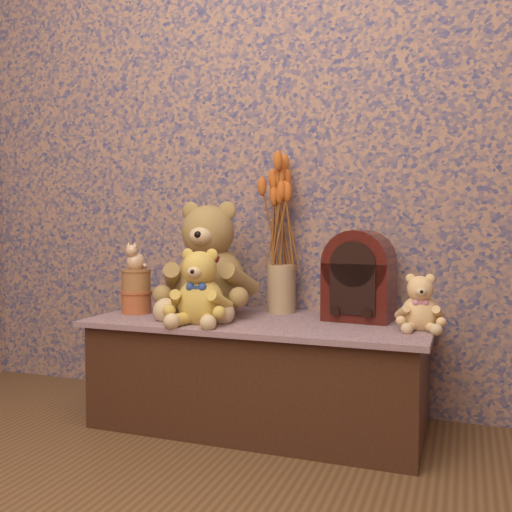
# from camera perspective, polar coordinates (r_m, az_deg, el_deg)

# --- Properties ---
(display_shelf) EXTENTS (1.26, 0.58, 0.40)m
(display_shelf) POSITION_cam_1_polar(r_m,az_deg,el_deg) (2.20, 0.46, -11.49)
(display_shelf) COLOR #3A4477
(display_shelf) RESTS_ON ground
(teddy_large) EXTENTS (0.43, 0.49, 0.48)m
(teddy_large) POSITION_cam_1_polar(r_m,az_deg,el_deg) (2.26, -4.62, 0.21)
(teddy_large) COLOR olive
(teddy_large) RESTS_ON display_shelf
(teddy_medium) EXTENTS (0.26, 0.30, 0.29)m
(teddy_medium) POSITION_cam_1_polar(r_m,az_deg,el_deg) (2.06, -5.56, -2.71)
(teddy_medium) COLOR #AF9031
(teddy_medium) RESTS_ON display_shelf
(teddy_small) EXTENTS (0.19, 0.21, 0.20)m
(teddy_small) POSITION_cam_1_polar(r_m,az_deg,el_deg) (2.01, 16.05, -4.21)
(teddy_small) COLOR tan
(teddy_small) RESTS_ON display_shelf
(cathedral_radio) EXTENTS (0.26, 0.20, 0.34)m
(cathedral_radio) POSITION_cam_1_polar(r_m,az_deg,el_deg) (2.15, 10.28, -1.89)
(cathedral_radio) COLOR #39100A
(cathedral_radio) RESTS_ON display_shelf
(ceramic_vase) EXTENTS (0.14, 0.14, 0.19)m
(ceramic_vase) POSITION_cam_1_polar(r_m,az_deg,el_deg) (2.31, 2.55, -3.27)
(ceramic_vase) COLOR tan
(ceramic_vase) RESTS_ON display_shelf
(dried_stalks) EXTENTS (0.25, 0.25, 0.39)m
(dried_stalks) POSITION_cam_1_polar(r_m,az_deg,el_deg) (2.29, 2.56, 3.97)
(dried_stalks) COLOR #CA5D20
(dried_stalks) RESTS_ON ceramic_vase
(biscuit_tin_lower) EXTENTS (0.13, 0.13, 0.09)m
(biscuit_tin_lower) POSITION_cam_1_polar(r_m,az_deg,el_deg) (2.34, -11.86, -4.56)
(biscuit_tin_lower) COLOR #CF823C
(biscuit_tin_lower) RESTS_ON display_shelf
(biscuit_tin_upper) EXTENTS (0.14, 0.14, 0.09)m
(biscuit_tin_upper) POSITION_cam_1_polar(r_m,az_deg,el_deg) (2.33, -11.89, -2.43)
(biscuit_tin_upper) COLOR tan
(biscuit_tin_upper) RESTS_ON biscuit_tin_lower
(cat_figurine) EXTENTS (0.09, 0.10, 0.11)m
(cat_figurine) POSITION_cam_1_polar(r_m,az_deg,el_deg) (2.32, -11.92, 0.04)
(cat_figurine) COLOR silver
(cat_figurine) RESTS_ON biscuit_tin_upper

